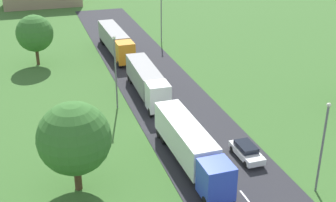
% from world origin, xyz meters
% --- Properties ---
extents(road, '(10.00, 140.00, 0.06)m').
position_xyz_m(road, '(0.00, 24.50, 0.03)').
color(road, '#2B2B30').
rests_on(road, ground).
extents(truck_second, '(2.75, 13.56, 3.56)m').
position_xyz_m(truck_second, '(-2.62, 31.00, 2.13)').
color(truck_second, blue).
rests_on(truck_second, road).
extents(truck_third, '(2.73, 12.74, 3.56)m').
position_xyz_m(truck_third, '(-2.19, 47.35, 2.08)').
color(truck_third, white).
rests_on(truck_third, road).
extents(truck_fourth, '(2.79, 14.57, 3.50)m').
position_xyz_m(truck_fourth, '(-2.45, 64.71, 2.11)').
color(truck_fourth, orange).
rests_on(truck_fourth, road).
extents(car_third, '(1.80, 4.23, 1.38)m').
position_xyz_m(car_third, '(2.78, 30.51, 0.79)').
color(car_third, white).
rests_on(car_third, road).
extents(lamppost_second, '(0.36, 0.36, 8.04)m').
position_xyz_m(lamppost_second, '(5.99, 24.15, 4.49)').
color(lamppost_second, slate).
rests_on(lamppost_second, ground).
extents(lamppost_third, '(0.36, 0.36, 8.55)m').
position_xyz_m(lamppost_third, '(-6.35, 45.11, 4.76)').
color(lamppost_third, slate).
rests_on(lamppost_third, ground).
extents(lamppost_fourth, '(0.36, 0.36, 8.11)m').
position_xyz_m(lamppost_fourth, '(5.93, 68.22, 4.53)').
color(lamppost_fourth, slate).
rests_on(lamppost_fourth, ground).
extents(tree_birch, '(6.00, 6.00, 7.80)m').
position_xyz_m(tree_birch, '(-12.72, 30.41, 4.78)').
color(tree_birch, '#513823').
rests_on(tree_birch, ground).
extents(tree_maple, '(5.20, 5.20, 7.24)m').
position_xyz_m(tree_maple, '(-14.21, 63.16, 4.62)').
color(tree_maple, '#513823').
rests_on(tree_maple, ground).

